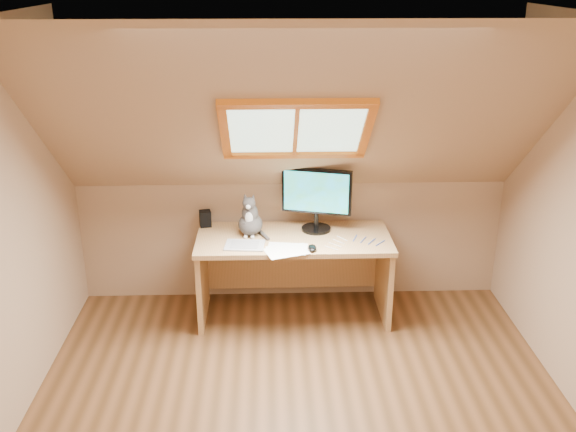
{
  "coord_description": "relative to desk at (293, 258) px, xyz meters",
  "views": [
    {
      "loc": [
        -0.19,
        -3.2,
        2.65
      ],
      "look_at": [
        -0.05,
        1.0,
        1.01
      ],
      "focal_mm": 40.0,
      "sensor_mm": 36.0,
      "label": 1
    }
  ],
  "objects": [
    {
      "name": "cat",
      "position": [
        -0.34,
        -0.01,
        0.34
      ],
      "size": [
        0.22,
        0.25,
        0.35
      ],
      "color": "#4B4543",
      "rests_on": "desk"
    },
    {
      "name": "graphics_tablet",
      "position": [
        -0.38,
        -0.23,
        0.22
      ],
      "size": [
        0.31,
        0.24,
        0.01
      ],
      "primitive_type": "cube",
      "rotation": [
        0.0,
        0.0,
        -0.09
      ],
      "color": "#B2B2B7",
      "rests_on": "desk"
    },
    {
      "name": "monitor",
      "position": [
        0.18,
        0.06,
        0.51
      ],
      "size": [
        0.54,
        0.23,
        0.51
      ],
      "color": "black",
      "rests_on": "desk"
    },
    {
      "name": "desk",
      "position": [
        0.0,
        0.0,
        0.0
      ],
      "size": [
        1.51,
        0.66,
        0.69
      ],
      "color": "tan",
      "rests_on": "ground"
    },
    {
      "name": "ground",
      "position": [
        -0.0,
        -1.45,
        -0.47
      ],
      "size": [
        3.5,
        3.5,
        0.0
      ],
      "primitive_type": "plane",
      "color": "brown",
      "rests_on": "ground"
    },
    {
      "name": "cables",
      "position": [
        0.47,
        -0.18,
        0.22
      ],
      "size": [
        0.51,
        0.26,
        0.01
      ],
      "color": "silver",
      "rests_on": "desk"
    },
    {
      "name": "desk_speaker",
      "position": [
        -0.7,
        0.18,
        0.28
      ],
      "size": [
        0.1,
        0.1,
        0.13
      ],
      "primitive_type": "cube",
      "rotation": [
        0.0,
        0.0,
        0.2
      ],
      "color": "black",
      "rests_on": "desk"
    },
    {
      "name": "papers",
      "position": [
        -0.12,
        -0.33,
        0.22
      ],
      "size": [
        0.35,
        0.3,
        0.01
      ],
      "color": "white",
      "rests_on": "desk"
    },
    {
      "name": "room_shell",
      "position": [
        -0.0,
        -1.54,
        0.96
      ],
      "size": [
        3.52,
        3.52,
        2.41
      ],
      "color": "#A18060",
      "rests_on": "ground"
    },
    {
      "name": "mouse",
      "position": [
        0.13,
        -0.32,
        0.23
      ],
      "size": [
        0.06,
        0.11,
        0.04
      ],
      "primitive_type": "ellipsoid",
      "rotation": [
        0.0,
        0.0,
        -0.0
      ],
      "color": "black",
      "rests_on": "desk"
    }
  ]
}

